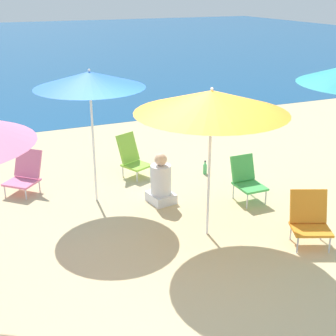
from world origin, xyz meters
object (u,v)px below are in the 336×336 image
beach_umbrella_blue (89,80)px  beach_umbrella_orange (212,102)px  beach_chair_green (247,178)px  beach_chair_orange (310,218)px  water_bottle (205,169)px  beach_chair_lime (132,156)px  beach_chair_pink (25,173)px  person_seated_near (161,183)px

beach_umbrella_blue → beach_umbrella_orange: beach_umbrella_blue is taller
beach_chair_green → beach_chair_orange: bearing=-89.5°
beach_umbrella_blue → water_bottle: (2.24, 0.33, -1.94)m
beach_chair_lime → beach_umbrella_blue: bearing=-162.3°
beach_chair_orange → water_bottle: bearing=115.4°
beach_umbrella_blue → beach_chair_pink: bearing=139.9°
beach_umbrella_blue → beach_chair_orange: beach_umbrella_blue is taller
beach_chair_orange → beach_chair_pink: bearing=157.8°
beach_umbrella_orange → beach_chair_green: size_ratio=2.94×
beach_chair_green → beach_umbrella_blue: bearing=157.5°
person_seated_near → water_bottle: (1.27, 0.82, -0.24)m
beach_chair_lime → water_bottle: (1.31, -0.50, -0.28)m
beach_umbrella_orange → beach_chair_orange: 2.13m
person_seated_near → beach_chair_orange: bearing=-65.1°
beach_chair_green → beach_umbrella_orange: bearing=-145.6°
beach_chair_green → beach_chair_pink: bearing=151.3°
beach_chair_lime → beach_chair_pink: (-1.97, 0.04, -0.04)m
beach_chair_lime → water_bottle: 1.43m
beach_umbrella_blue → water_bottle: beach_umbrella_blue is taller
beach_chair_green → beach_chair_orange: (0.02, -1.59, 0.01)m
water_bottle → beach_chair_orange: bearing=-87.6°
beach_umbrella_orange → beach_chair_pink: beach_umbrella_orange is taller
beach_umbrella_orange → beach_chair_lime: 3.05m
beach_chair_pink → water_bottle: bearing=33.4°
beach_chair_lime → beach_chair_pink: beach_chair_lime is taller
beach_chair_green → person_seated_near: (-1.37, 0.47, -0.03)m
beach_chair_pink → person_seated_near: person_seated_near is taller
water_bottle → beach_chair_green: bearing=-85.5°
beach_umbrella_orange → beach_chair_orange: bearing=-33.6°
beach_chair_orange → water_bottle: beach_chair_orange is taller
beach_umbrella_orange → beach_chair_green: beach_umbrella_orange is taller
beach_umbrella_blue → water_bottle: bearing=8.3°
water_bottle → person_seated_near: bearing=-146.9°
beach_chair_lime → person_seated_near: (0.04, -1.33, -0.03)m
person_seated_near → beach_chair_pink: bearing=136.6°
beach_umbrella_blue → beach_umbrella_orange: (1.18, -1.77, -0.07)m
beach_chair_orange → beach_chair_pink: beach_chair_orange is taller
beach_chair_green → beach_chair_lime: bearing=127.9°
person_seated_near → beach_umbrella_blue: bearing=143.8°
beach_umbrella_blue → beach_chair_green: bearing=-22.4°
beach_chair_pink → beach_chair_green: bearing=14.3°
beach_chair_pink → person_seated_near: size_ratio=0.89×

